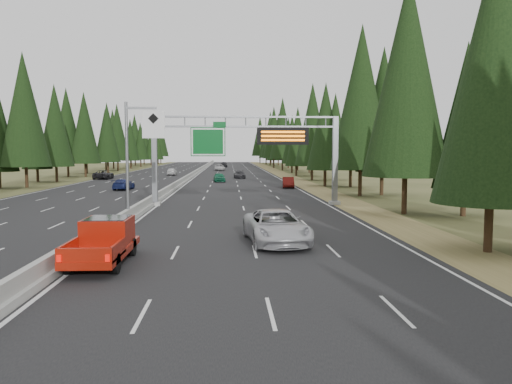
% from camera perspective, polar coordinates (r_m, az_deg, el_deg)
% --- Properties ---
extents(road, '(32.00, 260.00, 0.08)m').
position_cam_1_polar(road, '(89.16, -7.49, 1.58)').
color(road, black).
rests_on(road, ground).
extents(shoulder_right, '(3.60, 260.00, 0.06)m').
position_cam_1_polar(shoulder_right, '(89.58, 3.94, 1.62)').
color(shoulder_right, olive).
rests_on(shoulder_right, ground).
extents(shoulder_left, '(3.60, 260.00, 0.06)m').
position_cam_1_polar(shoulder_left, '(92.24, -18.59, 1.47)').
color(shoulder_left, '#424821').
rests_on(shoulder_left, ground).
extents(median_barrier, '(0.70, 260.00, 0.85)m').
position_cam_1_polar(median_barrier, '(89.14, -7.49, 1.82)').
color(median_barrier, gray).
rests_on(median_barrier, road).
extents(sign_gantry, '(16.75, 0.98, 7.80)m').
position_cam_1_polar(sign_gantry, '(43.71, -0.34, 5.28)').
color(sign_gantry, slate).
rests_on(sign_gantry, road).
extents(hov_sign_pole, '(2.80, 0.50, 8.00)m').
position_cam_1_polar(hov_sign_pole, '(34.31, -13.59, 4.40)').
color(hov_sign_pole, slate).
rests_on(hov_sign_pole, road).
extents(tree_row_right, '(11.87, 242.18, 18.91)m').
position_cam_1_polar(tree_row_right, '(80.61, 7.71, 8.10)').
color(tree_row_right, black).
rests_on(tree_row_right, ground).
extents(tree_row_left, '(12.03, 242.25, 18.80)m').
position_cam_1_polar(tree_row_left, '(86.02, -22.79, 7.19)').
color(tree_row_left, black).
rests_on(tree_row_left, ground).
extents(silver_minivan, '(3.40, 6.40, 1.71)m').
position_cam_1_polar(silver_minivan, '(25.76, 2.32, -3.99)').
color(silver_minivan, '#B5B5BA').
rests_on(silver_minivan, road).
extents(red_pickup, '(2.04, 5.70, 1.86)m').
position_cam_1_polar(red_pickup, '(22.38, -16.81, -5.06)').
color(red_pickup, black).
rests_on(red_pickup, road).
extents(car_ahead_green, '(2.05, 4.31, 1.42)m').
position_cam_1_polar(car_ahead_green, '(77.38, -4.22, 1.69)').
color(car_ahead_green, '#16603F').
rests_on(car_ahead_green, road).
extents(car_ahead_dkred, '(1.81, 4.30, 1.38)m').
position_cam_1_polar(car_ahead_dkred, '(64.92, 3.70, 1.11)').
color(car_ahead_dkred, '#60110D').
rests_on(car_ahead_dkred, road).
extents(car_ahead_dkgrey, '(2.09, 4.66, 1.33)m').
position_cam_1_polar(car_ahead_dkgrey, '(87.11, -1.89, 2.01)').
color(car_ahead_dkgrey, black).
rests_on(car_ahead_dkgrey, road).
extents(car_ahead_white, '(2.75, 5.47, 1.48)m').
position_cam_1_polar(car_ahead_white, '(122.62, -4.19, 2.81)').
color(car_ahead_white, '#BBBBBB').
rests_on(car_ahead_white, road).
extents(car_ahead_far, '(2.19, 4.89, 1.63)m').
position_cam_1_polar(car_ahead_far, '(147.54, -3.70, 3.16)').
color(car_ahead_far, black).
rests_on(car_ahead_far, road).
extents(car_onc_blue, '(2.17, 4.73, 1.34)m').
position_cam_1_polar(car_onc_blue, '(63.57, -14.90, 0.86)').
color(car_onc_blue, navy).
rests_on(car_onc_blue, road).
extents(car_onc_white, '(1.91, 4.46, 1.50)m').
position_cam_1_polar(car_onc_white, '(99.18, -9.60, 2.32)').
color(car_onc_white, silver).
rests_on(car_onc_white, road).
extents(car_onc_far, '(2.61, 5.50, 1.52)m').
position_cam_1_polar(car_onc_far, '(88.60, -17.03, 1.91)').
color(car_onc_far, black).
rests_on(car_onc_far, road).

